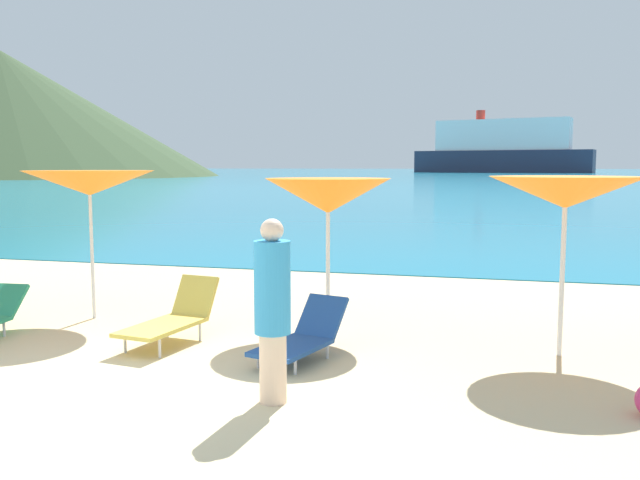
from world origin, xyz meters
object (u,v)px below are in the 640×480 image
umbrella_6 (565,193)px  lounge_chair_7 (302,336)px  umbrella_4 (89,183)px  cruise_ship (501,149)px  umbrella_5 (328,196)px  beachgoer_1 (273,307)px  lounge_chair_9 (172,317)px

umbrella_6 → lounge_chair_7: bearing=-162.3°
lounge_chair_7 → umbrella_4: bearing=175.9°
lounge_chair_7 → cruise_ship: bearing=104.4°
umbrella_4 → umbrella_5: size_ratio=1.05×
umbrella_5 → beachgoer_1: bearing=-86.1°
umbrella_4 → umbrella_5: bearing=3.4°
cruise_ship → lounge_chair_7: bearing=-77.0°
umbrella_5 → beachgoer_1: size_ratio=1.18×
umbrella_4 → beachgoer_1: bearing=-36.1°
umbrella_4 → beachgoer_1: size_ratio=1.24×
umbrella_6 → lounge_chair_7: umbrella_6 is taller
umbrella_4 → lounge_chair_7: 4.19m
umbrella_5 → lounge_chair_7: 2.16m
lounge_chair_9 → beachgoer_1: bearing=-33.2°
umbrella_6 → lounge_chair_7: 3.51m
umbrella_5 → lounge_chair_9: size_ratio=1.30×
cruise_ship → lounge_chair_9: bearing=-77.5°
umbrella_6 → lounge_chair_7: (-2.93, -0.94, -1.68)m
umbrella_6 → beachgoer_1: bearing=-139.3°
lounge_chair_9 → cruise_ship: bearing=97.4°
umbrella_5 → lounge_chair_7: size_ratio=1.38×
lounge_chair_7 → lounge_chair_9: size_ratio=0.95×
lounge_chair_7 → umbrella_6: bearing=32.8°
lounge_chair_7 → lounge_chair_9: (-1.81, 0.27, 0.06)m
umbrella_6 → lounge_chair_9: size_ratio=1.33×
umbrella_4 → umbrella_6: 6.54m
beachgoer_1 → umbrella_6: bearing=-40.4°
umbrella_6 → cruise_ship: 211.14m
umbrella_5 → umbrella_6: size_ratio=0.98×
umbrella_4 → umbrella_5: (3.54, 0.21, -0.16)m
lounge_chair_7 → beachgoer_1: beachgoer_1 is taller
umbrella_5 → lounge_chair_9: 2.61m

